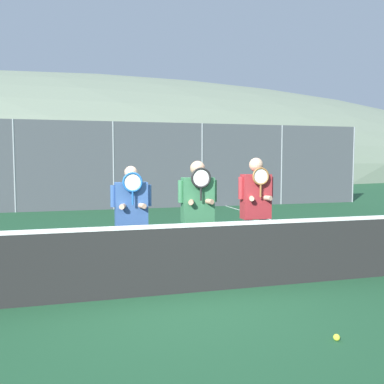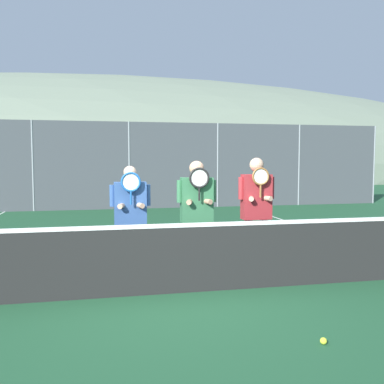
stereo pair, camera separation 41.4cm
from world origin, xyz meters
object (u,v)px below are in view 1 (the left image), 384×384
(player_leftmost, at_px, (131,213))
(tennis_ball_on_court, at_px, (337,337))
(player_center_right, at_px, (256,205))
(car_left_of_center, at_px, (61,182))
(car_center, at_px, (178,181))
(player_center_left, at_px, (198,208))

(player_leftmost, bearing_deg, tennis_ball_on_court, -57.55)
(player_center_right, height_order, tennis_ball_on_court, player_center_right)
(car_left_of_center, relative_size, car_center, 1.05)
(car_center, bearing_deg, player_center_right, -97.81)
(player_center_left, distance_m, car_center, 12.76)
(car_left_of_center, distance_m, car_center, 5.06)
(tennis_ball_on_court, bearing_deg, player_center_left, 105.53)
(car_center, distance_m, tennis_ball_on_court, 15.21)
(player_center_right, height_order, car_left_of_center, player_center_right)
(car_center, bearing_deg, player_leftmost, -106.55)
(tennis_ball_on_court, bearing_deg, car_center, 82.61)
(car_left_of_center, xyz_separation_m, tennis_ball_on_court, (3.08, -14.53, -0.87))
(player_center_right, bearing_deg, car_center, 82.19)
(car_left_of_center, bearing_deg, player_leftmost, -83.45)
(player_center_left, height_order, tennis_ball_on_court, player_center_left)
(player_center_right, xyz_separation_m, tennis_ball_on_court, (-0.24, -2.58, -1.07))
(player_leftmost, bearing_deg, car_left_of_center, 96.55)
(car_left_of_center, height_order, tennis_ball_on_court, car_left_of_center)
(car_left_of_center, relative_size, tennis_ball_on_court, 69.54)
(tennis_ball_on_court, bearing_deg, player_center_right, 84.60)
(player_leftmost, relative_size, car_left_of_center, 0.37)
(player_leftmost, xyz_separation_m, player_center_right, (1.96, -0.12, 0.08))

